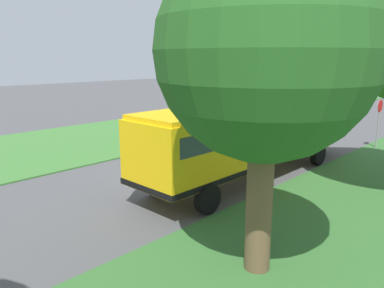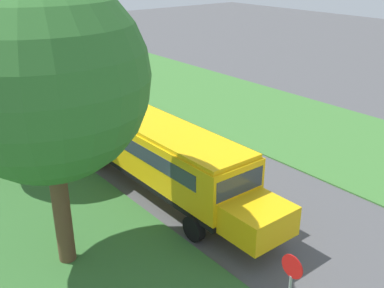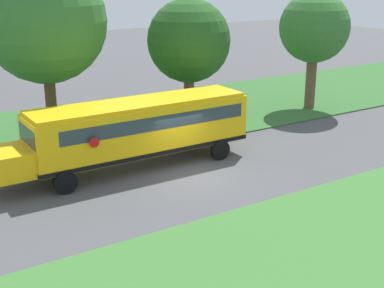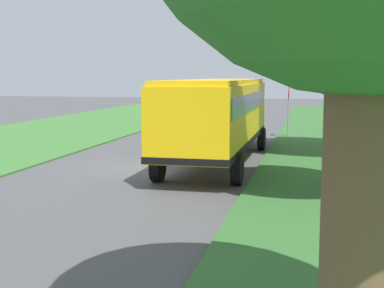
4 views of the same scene
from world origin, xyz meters
The scene contains 6 objects.
ground_plane centered at (0.00, 0.00, 0.00)m, with size 120.00×120.00×0.00m, color #4C4C4F.
grass_far_side centered at (9.00, 0.00, 0.04)m, with size 10.00×80.00×0.07m, color #3D7533.
school_bus centered at (-2.43, -1.64, 1.92)m, with size 2.85×12.42×3.16m.
pickup_truck centered at (2.70, -16.13, 1.07)m, with size 2.28×5.40×2.10m.
oak_tree_roadside_mid centered at (-6.82, 4.02, 5.20)m, with size 4.73×4.73×7.47m.
stop_sign centered at (-4.60, -10.74, 1.74)m, with size 0.08×0.68×2.74m.
Camera 1 is at (-11.21, 10.91, 4.95)m, focal length 35.00 mm.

